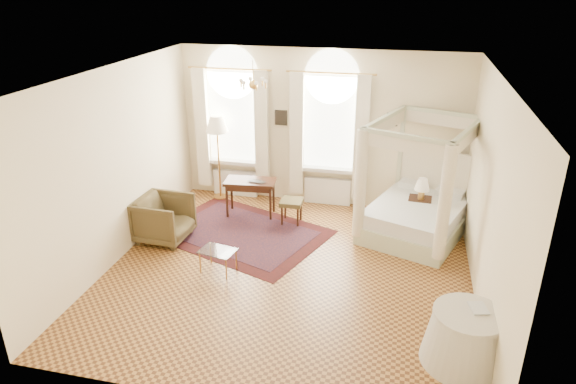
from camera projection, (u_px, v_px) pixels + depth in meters
name	position (u px, v px, depth m)	size (l,w,h in m)	color
ground	(288.00, 271.00, 8.69)	(6.00, 6.00, 0.00)	#A77030
room_walls	(288.00, 161.00, 7.92)	(6.00, 6.00, 6.00)	#FFEAC2
window_left	(233.00, 132.00, 11.08)	(1.62, 0.27, 3.29)	white
window_right	(329.00, 139.00, 10.64)	(1.62, 0.27, 3.29)	white
chandelier	(253.00, 83.00, 8.82)	(0.51, 0.45, 0.50)	#B4843C
wall_pictures	(325.00, 118.00, 10.59)	(2.54, 0.03, 0.39)	black
canopy_bed	(416.00, 210.00, 9.72)	(2.27, 2.49, 2.24)	#BBC09C
nightstand	(419.00, 213.00, 10.09)	(0.43, 0.39, 0.62)	#361B0E
nightstand_lamp	(422.00, 186.00, 9.83)	(0.29, 0.29, 0.42)	#B4843C
writing_desk	(250.00, 185.00, 10.49)	(1.07, 0.63, 0.77)	#361B0E
laptop	(258.00, 181.00, 10.39)	(0.37, 0.24, 0.03)	black
stool	(291.00, 204.00, 10.24)	(0.44, 0.44, 0.49)	#4E4221
armchair	(164.00, 219.00, 9.58)	(0.91, 0.94, 0.85)	#47391E
coffee_table	(218.00, 252.00, 8.56)	(0.65, 0.51, 0.40)	silver
floor_lamp	(217.00, 128.00, 10.94)	(0.48, 0.48, 1.88)	#B4843C
oriental_rug	(241.00, 233.00, 9.96)	(3.67, 3.16, 0.01)	#42100F
side_table	(466.00, 338.00, 6.54)	(1.10, 1.10, 0.75)	beige
book	(470.00, 308.00, 6.45)	(0.20, 0.27, 0.03)	black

